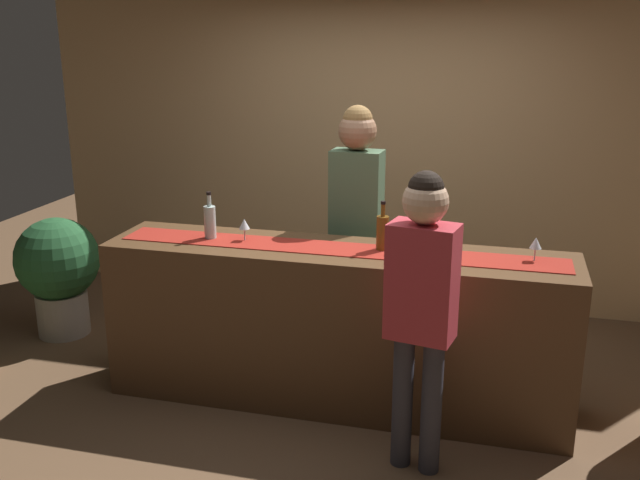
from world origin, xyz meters
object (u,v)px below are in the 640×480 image
wine_glass_mid_counter (536,244)px  wine_glass_far_end (423,240)px  bartender (356,206)px  potted_plant_tall (58,268)px  customer_sipping (422,294)px  wine_glass_near_customer (244,225)px  wine_bottle_clear (210,221)px  wine_bottle_amber (382,232)px

wine_glass_mid_counter → wine_glass_far_end: 0.63m
bartender → potted_plant_tall: bartender is taller
bartender → customer_sipping: 1.33m
customer_sipping → wine_glass_near_customer: bearing=162.8°
bartender → wine_glass_mid_counter: bearing=158.7°
customer_sipping → potted_plant_tall: bearing=170.2°
wine_glass_near_customer → wine_glass_far_end: bearing=-3.1°
wine_bottle_clear → wine_glass_far_end: size_ratio=2.10×
wine_bottle_amber → bartender: bartender is taller
wine_bottle_clear → wine_bottle_amber: bearing=1.6°
bartender → wine_glass_far_end: bearing=133.7°
wine_glass_near_customer → potted_plant_tall: size_ratio=0.16×
wine_glass_near_customer → customer_sipping: size_ratio=0.09×
wine_glass_near_customer → potted_plant_tall: (-1.70, 0.46, -0.58)m
customer_sipping → wine_bottle_clear: bearing=167.0°
wine_glass_mid_counter → wine_bottle_amber: bearing=-179.6°
wine_glass_mid_counter → wine_glass_far_end: size_ratio=1.00×
wine_glass_far_end → customer_sipping: 0.58m
wine_glass_mid_counter → wine_bottle_clear: bearing=-178.9°
wine_bottle_clear → wine_glass_far_end: bearing=-2.3°
wine_glass_near_customer → wine_bottle_amber: bearing=1.7°
bartender → potted_plant_tall: size_ratio=1.96×
wine_glass_near_customer → wine_bottle_clear: bearing=-178.6°
wine_bottle_amber → bartender: 0.60m
wine_glass_near_customer → wine_glass_mid_counter: bearing=1.0°
wine_glass_mid_counter → customer_sipping: (-0.56, -0.66, -0.11)m
wine_glass_mid_counter → potted_plant_tall: bearing=173.0°
potted_plant_tall → customer_sipping: bearing=-20.7°
wine_glass_near_customer → wine_glass_mid_counter: (1.74, 0.03, 0.00)m
wine_glass_far_end → wine_glass_mid_counter: bearing=8.3°
wine_glass_far_end → bartender: 0.81m
wine_glass_mid_counter → wine_glass_far_end: (-0.63, -0.09, 0.00)m
wine_bottle_clear → customer_sipping: bearing=-23.8°
wine_bottle_amber → potted_plant_tall: size_ratio=0.33×
wine_glass_near_customer → bartender: 0.81m
wine_glass_mid_counter → customer_sipping: bearing=-130.5°
wine_bottle_amber → wine_glass_near_customer: 0.87m
wine_bottle_clear → potted_plant_tall: size_ratio=0.33×
wine_bottle_amber → customer_sipping: bearing=-64.2°
wine_bottle_clear → bartender: size_ratio=0.17×
wine_bottle_clear → wine_glass_mid_counter: (1.97, 0.04, -0.01)m
wine_bottle_clear → potted_plant_tall: wine_bottle_clear is taller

